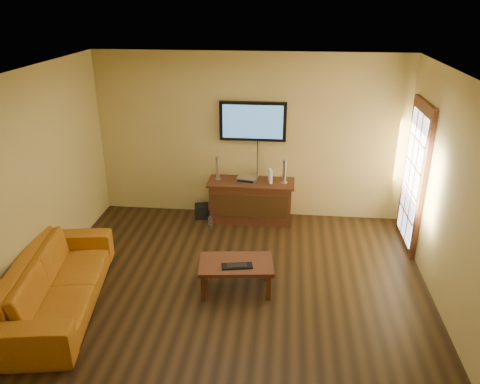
# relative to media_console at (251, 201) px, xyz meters

# --- Properties ---
(ground_plane) EXTENTS (5.00, 5.00, 0.00)m
(ground_plane) POSITION_rel_media_console_xyz_m (-0.06, -2.23, -0.35)
(ground_plane) COLOR black
(ground_plane) RESTS_ON ground
(room_walls) EXTENTS (5.00, 5.00, 5.00)m
(room_walls) POSITION_rel_media_console_xyz_m (-0.06, -1.60, 1.34)
(room_walls) COLOR tan
(room_walls) RESTS_ON ground
(french_door) EXTENTS (0.07, 1.02, 2.22)m
(french_door) POSITION_rel_media_console_xyz_m (2.40, -0.53, 0.70)
(french_door) COLOR #411E0E
(french_door) RESTS_ON ground
(media_console) EXTENTS (1.40, 0.53, 0.68)m
(media_console) POSITION_rel_media_console_xyz_m (0.00, 0.00, 0.00)
(media_console) COLOR #411E0E
(media_console) RESTS_ON ground
(television) EXTENTS (1.07, 0.08, 0.63)m
(television) POSITION_rel_media_console_xyz_m (0.00, 0.22, 1.28)
(television) COLOR black
(television) RESTS_ON ground
(coffee_table) EXTENTS (0.98, 0.66, 0.40)m
(coffee_table) POSITION_rel_media_console_xyz_m (-0.01, -2.03, -0.01)
(coffee_table) COLOR #411E0E
(coffee_table) RESTS_ON ground
(sofa) EXTENTS (1.03, 2.34, 0.88)m
(sofa) POSITION_rel_media_console_xyz_m (-2.10, -2.58, 0.10)
(sofa) COLOR #AE6513
(sofa) RESTS_ON ground
(speaker_left) EXTENTS (0.11, 0.11, 0.39)m
(speaker_left) POSITION_rel_media_console_xyz_m (-0.56, 0.04, 0.52)
(speaker_left) COLOR silver
(speaker_left) RESTS_ON media_console
(speaker_right) EXTENTS (0.11, 0.11, 0.39)m
(speaker_right) POSITION_rel_media_console_xyz_m (0.53, -0.00, 0.52)
(speaker_right) COLOR silver
(speaker_right) RESTS_ON media_console
(av_receiver) EXTENTS (0.36, 0.29, 0.07)m
(av_receiver) POSITION_rel_media_console_xyz_m (-0.06, 0.01, 0.38)
(av_receiver) COLOR silver
(av_receiver) RESTS_ON media_console
(game_console) EXTENTS (0.08, 0.16, 0.22)m
(game_console) POSITION_rel_media_console_xyz_m (0.31, 0.00, 0.45)
(game_console) COLOR white
(game_console) RESTS_ON media_console
(subwoofer) EXTENTS (0.26, 0.26, 0.22)m
(subwoofer) POSITION_rel_media_console_xyz_m (-0.83, -0.00, -0.23)
(subwoofer) COLOR black
(subwoofer) RESTS_ON ground
(bottle) EXTENTS (0.08, 0.08, 0.22)m
(bottle) POSITION_rel_media_console_xyz_m (-0.62, -0.40, -0.24)
(bottle) COLOR white
(bottle) RESTS_ON ground
(keyboard) EXTENTS (0.40, 0.21, 0.02)m
(keyboard) POSITION_rel_media_console_xyz_m (0.01, -2.13, 0.06)
(keyboard) COLOR black
(keyboard) RESTS_ON coffee_table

